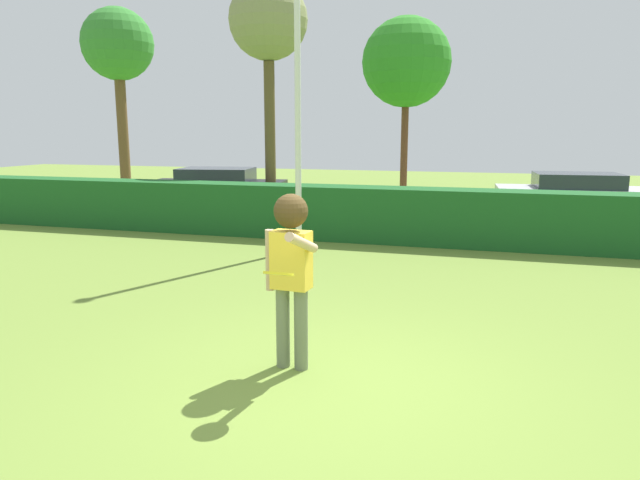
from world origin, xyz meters
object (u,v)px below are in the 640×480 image
object	(u,v)px
frisbee	(279,274)
lamppost	(298,64)
birch_tree	(406,63)
parked_car_silver	(576,194)
person	(291,259)
willow_tree	(118,47)
bare_elm_tree	(268,24)
parked_car_black	(217,186)

from	to	relation	value
frisbee	lamppost	world-z (taller)	lamppost
frisbee	birch_tree	size ratio (longest dim) A/B	0.04
frisbee	parked_car_silver	xyz separation A→B (m)	(3.99, 12.60, -0.47)
lamppost	birch_tree	size ratio (longest dim) A/B	1.04
person	birch_tree	world-z (taller)	birch_tree
willow_tree	birch_tree	distance (m)	11.51
parked_car_silver	bare_elm_tree	xyz separation A→B (m)	(-8.72, -0.71, 4.75)
person	parked_car_black	world-z (taller)	person
person	parked_car_silver	size ratio (longest dim) A/B	0.42
willow_tree	parked_car_silver	bearing A→B (deg)	-11.89
parked_car_silver	willow_tree	distance (m)	17.91
frisbee	bare_elm_tree	distance (m)	13.49
lamppost	parked_car_silver	bearing A→B (deg)	46.78
frisbee	bare_elm_tree	xyz separation A→B (m)	(-4.73, 11.89, 4.28)
lamppost	frisbee	bearing A→B (deg)	-72.85
frisbee	parked_car_silver	world-z (taller)	parked_car_silver
parked_car_black	birch_tree	world-z (taller)	birch_tree
parked_car_black	willow_tree	xyz separation A→B (m)	(-6.36, 4.38, 4.98)
lamppost	bare_elm_tree	distance (m)	6.51
bare_elm_tree	birch_tree	bearing A→B (deg)	55.61
bare_elm_tree	lamppost	bearing A→B (deg)	-63.56
lamppost	bare_elm_tree	bearing A→B (deg)	116.44
parked_car_silver	birch_tree	xyz separation A→B (m)	(-5.38, 4.16, 4.08)
parked_car_black	birch_tree	bearing A→B (deg)	44.41
parked_car_silver	birch_tree	world-z (taller)	birch_tree
frisbee	willow_tree	world-z (taller)	willow_tree
frisbee	parked_car_black	size ratio (longest dim) A/B	0.06
willow_tree	lamppost	bearing A→B (deg)	-42.12
frisbee	willow_tree	xyz separation A→B (m)	(-12.84, 16.15, 4.51)
person	lamppost	bearing A→B (deg)	107.94
parked_car_black	willow_tree	size ratio (longest dim) A/B	0.61
frisbee	lamppost	xyz separation A→B (m)	(-1.94, 6.29, 2.48)
lamppost	parked_car_silver	xyz separation A→B (m)	(5.93, 6.32, -2.95)
person	willow_tree	world-z (taller)	willow_tree
person	lamppost	world-z (taller)	lamppost
parked_car_silver	lamppost	bearing A→B (deg)	-133.22
person	frisbee	distance (m)	0.66
frisbee	willow_tree	size ratio (longest dim) A/B	0.04
parked_car_black	willow_tree	distance (m)	9.18
birch_tree	willow_tree	bearing A→B (deg)	-176.90
person	parked_car_black	size ratio (longest dim) A/B	0.40
birch_tree	parked_car_black	bearing A→B (deg)	-135.59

